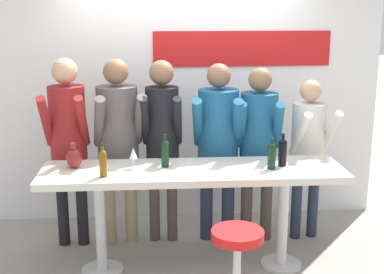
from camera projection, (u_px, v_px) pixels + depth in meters
The scene contains 16 objects.
ground_plane at pixel (193, 268), 4.73m from camera, with size 40.00×40.00×0.00m, color gray.
back_wall at pixel (184, 94), 5.66m from camera, with size 4.16×0.12×2.68m.
tasting_table at pixel (193, 183), 4.54m from camera, with size 2.56×0.67×0.92m.
bar_stool at pixel (237, 259), 3.92m from camera, with size 0.41×0.41×0.67m.
person_far_left at pixel (68, 131), 4.93m from camera, with size 0.40×0.54×1.80m.
person_left at pixel (118, 132), 4.99m from camera, with size 0.52×0.63×1.79m.
person_center_left at pixel (162, 130), 5.03m from camera, with size 0.40×0.54×1.77m.
person_center at pixel (218, 134), 5.06m from camera, with size 0.51×0.61×1.74m.
person_center_right at pixel (259, 135), 5.07m from camera, with size 0.47×0.58×1.70m.
person_right at pixel (308, 142), 5.13m from camera, with size 0.44×0.54×1.58m.
wine_bottle_0 at pixel (272, 155), 4.47m from camera, with size 0.07×0.07×0.27m.
wine_bottle_1 at pixel (165, 152), 4.52m from camera, with size 0.06×0.06×0.29m.
wine_bottle_2 at pixel (283, 151), 4.56m from camera, with size 0.07×0.07×0.29m.
wine_bottle_3 at pixel (103, 162), 4.27m from camera, with size 0.06×0.06×0.27m.
wine_glass_0 at pixel (133, 154), 4.48m from camera, with size 0.07×0.07×0.18m.
decorative_vase at pixel (74, 158), 4.50m from camera, with size 0.13×0.13×0.22m.
Camera 1 is at (-0.32, -4.30, 2.26)m, focal length 50.00 mm.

